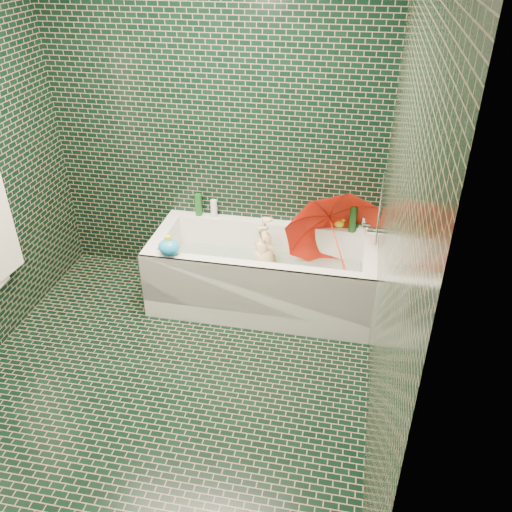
% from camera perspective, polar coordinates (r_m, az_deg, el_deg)
% --- Properties ---
extents(floor, '(2.80, 2.80, 0.00)m').
position_cam_1_polar(floor, '(3.73, -9.34, -13.02)').
color(floor, black).
rests_on(floor, ground).
extents(wall_back, '(2.80, 0.00, 2.80)m').
position_cam_1_polar(wall_back, '(4.22, -4.40, 12.92)').
color(wall_back, black).
rests_on(wall_back, floor).
extents(wall_right, '(0.00, 2.80, 2.80)m').
position_cam_1_polar(wall_right, '(2.80, 14.16, 1.85)').
color(wall_right, black).
rests_on(wall_right, floor).
extents(bathtub, '(1.70, 0.75, 0.55)m').
position_cam_1_polar(bathtub, '(4.25, 0.66, -2.55)').
color(bathtub, white).
rests_on(bathtub, floor).
extents(bath_mat, '(1.35, 0.47, 0.01)m').
position_cam_1_polar(bath_mat, '(4.29, 0.70, -3.04)').
color(bath_mat, green).
rests_on(bath_mat, bathtub).
extents(water, '(1.48, 0.53, 0.00)m').
position_cam_1_polar(water, '(4.21, 0.71, -1.42)').
color(water, silver).
rests_on(water, bathtub).
extents(faucet, '(0.18, 0.19, 0.55)m').
position_cam_1_polar(faucet, '(3.92, 12.53, 3.07)').
color(faucet, silver).
rests_on(faucet, wall_right).
extents(child, '(0.84, 0.40, 0.24)m').
position_cam_1_polar(child, '(4.21, 1.13, -1.29)').
color(child, beige).
rests_on(child, bathtub).
extents(umbrella, '(0.98, 1.04, 0.94)m').
position_cam_1_polar(umbrella, '(4.05, 8.51, 1.39)').
color(umbrella, red).
rests_on(umbrella, bathtub).
extents(soap_bottle_a, '(0.11, 0.11, 0.24)m').
position_cam_1_polar(soap_bottle_a, '(4.29, 10.90, 2.49)').
color(soap_bottle_a, white).
rests_on(soap_bottle_a, bathtub).
extents(soap_bottle_b, '(0.10, 0.10, 0.17)m').
position_cam_1_polar(soap_bottle_b, '(4.32, 11.32, 2.72)').
color(soap_bottle_b, '#5B2079').
rests_on(soap_bottle_b, bathtub).
extents(soap_bottle_c, '(0.14, 0.14, 0.15)m').
position_cam_1_polar(soap_bottle_c, '(4.30, 10.37, 2.61)').
color(soap_bottle_c, '#154B1A').
rests_on(soap_bottle_c, bathtub).
extents(bottle_right_tall, '(0.06, 0.06, 0.22)m').
position_cam_1_polar(bottle_right_tall, '(4.24, 10.17, 3.92)').
color(bottle_right_tall, '#154B1A').
rests_on(bottle_right_tall, bathtub).
extents(bottle_right_pump, '(0.06, 0.06, 0.20)m').
position_cam_1_polar(bottle_right_pump, '(4.27, 11.33, 3.82)').
color(bottle_right_pump, silver).
rests_on(bottle_right_pump, bathtub).
extents(bottle_left_tall, '(0.08, 0.08, 0.18)m').
position_cam_1_polar(bottle_left_tall, '(4.45, -6.07, 5.39)').
color(bottle_left_tall, '#154B1A').
rests_on(bottle_left_tall, bathtub).
extents(bottle_left_short, '(0.05, 0.05, 0.15)m').
position_cam_1_polar(bottle_left_short, '(4.41, -4.46, 4.98)').
color(bottle_left_short, white).
rests_on(bottle_left_short, bathtub).
extents(rubber_duck, '(0.11, 0.09, 0.09)m').
position_cam_1_polar(rubber_duck, '(4.31, 8.81, 3.47)').
color(rubber_duck, yellow).
rests_on(rubber_duck, bathtub).
extents(bath_toy, '(0.18, 0.16, 0.15)m').
position_cam_1_polar(bath_toy, '(3.93, -9.16, 0.94)').
color(bath_toy, '#1994E8').
rests_on(bath_toy, bathtub).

